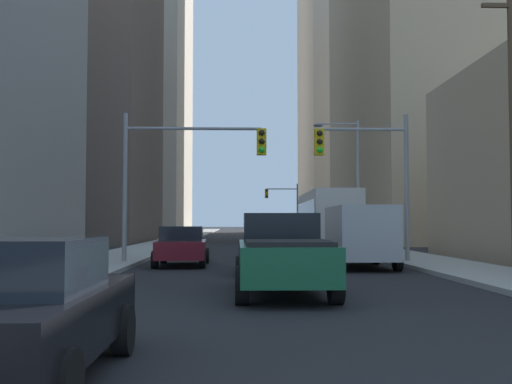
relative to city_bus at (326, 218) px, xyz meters
name	(u,v)px	position (x,y,z in m)	size (l,w,h in m)	color
sidewalk_left	(174,241)	(-10.71, 16.04, -1.85)	(3.14, 160.00, 0.15)	#9E9E99
sidewalk_right	(328,241)	(2.45, 16.04, -1.85)	(3.14, 160.00, 0.15)	#9E9E99
city_bus	(326,218)	(0.00, 0.00, 0.00)	(2.76, 11.55, 3.40)	silver
pickup_truck_green	(282,254)	(-4.23, -21.80, -1.00)	(2.20, 5.41, 1.90)	#195938
cargo_van_silver	(360,233)	(-0.76, -13.66, -0.64)	(2.18, 5.28, 2.26)	#B7BABF
sedan_black	(15,310)	(-7.60, -29.70, -1.16)	(1.95, 4.21, 1.52)	black
sedan_maroon	(182,246)	(-7.42, -12.57, -1.16)	(1.95, 4.26, 1.52)	maroon
sedan_navy	(268,250)	(-4.27, -15.91, -1.16)	(1.96, 4.27, 1.52)	#141E4C
traffic_signal_near_left	(188,160)	(-7.24, -11.97, 2.20)	(5.69, 0.44, 6.00)	gray
traffic_signal_near_right	(367,163)	(-0.12, -11.97, 2.11)	(3.79, 0.44, 6.00)	gray
traffic_signal_far_right	(283,201)	(-0.12, 32.70, 2.11)	(3.77, 0.44, 6.00)	gray
street_lamp_right	(350,171)	(1.16, -1.56, 2.64)	(2.63, 0.32, 7.50)	gray
building_left_mid_office	(34,44)	(-22.60, 15.62, 14.83)	(19.71, 18.53, 33.53)	#66564C
building_left_far_tower	(135,61)	(-20.86, 56.23, 24.21)	(15.41, 27.74, 52.28)	#B7A893
building_right_mid_block	(445,53)	(13.41, 17.84, 14.98)	(16.80, 27.14, 33.82)	tan
building_right_far_highrise	(373,23)	(16.16, 58.92, 31.36)	(21.82, 22.76, 66.57)	#B7A893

